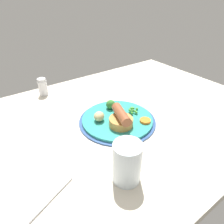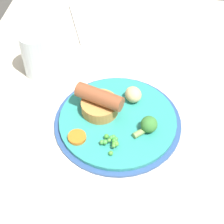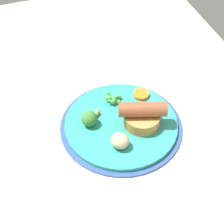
{
  "view_description": "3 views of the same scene",
  "coord_description": "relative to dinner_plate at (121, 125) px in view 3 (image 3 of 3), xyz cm",
  "views": [
    {
      "loc": [
        -39.08,
        -48.06,
        43.57
      ],
      "look_at": [
        -5.92,
        -1.63,
        7.1
      ],
      "focal_mm": 32.0,
      "sensor_mm": 36.0,
      "label": 1
    },
    {
      "loc": [
        45.41,
        4.65,
        64.14
      ],
      "look_at": [
        -4.61,
        -3.71,
        5.89
      ],
      "focal_mm": 60.0,
      "sensor_mm": 36.0,
      "label": 2
    },
    {
      "loc": [
        -54.54,
        16.86,
        65.12
      ],
      "look_at": [
        -2.9,
        -0.76,
        6.99
      ],
      "focal_mm": 60.0,
      "sensor_mm": 36.0,
      "label": 3
    }
  ],
  "objects": [
    {
      "name": "potato_chunk_0",
      "position": [
        -5.94,
        2.78,
        2.49
      ],
      "size": [
        5.16,
        5.1,
        3.32
      ],
      "primitive_type": "ellipsoid",
      "rotation": [
        0.0,
        0.0,
        2.24
      ],
      "color": "#CCB77F",
      "rests_on": "dinner_plate"
    },
    {
      "name": "dinner_plate",
      "position": [
        0.0,
        0.0,
        0.0
      ],
      "size": [
        26.73,
        26.73,
        1.4
      ],
      "color": "#2D4C84",
      "rests_on": "dining_table"
    },
    {
      "name": "pea_pile",
      "position": [
        6.79,
        -0.31,
        1.82
      ],
      "size": [
        4.52,
        3.86,
        1.8
      ],
      "color": "#4B9642",
      "rests_on": "dinner_plate"
    },
    {
      "name": "broccoli_floret_near",
      "position": [
        1.94,
        6.44,
        2.46
      ],
      "size": [
        4.71,
        4.82,
        3.44
      ],
      "rotation": [
        0.0,
        0.0,
        2.33
      ],
      "color": "#387A33",
      "rests_on": "dinner_plate"
    },
    {
      "name": "dining_table",
      "position": [
        4.19,
        2.42,
        -2.07
      ],
      "size": [
        110.0,
        80.0,
        3.0
      ],
      "primitive_type": "cube",
      "color": "beige",
      "rests_on": "ground"
    },
    {
      "name": "carrot_slice_2",
      "position": [
        6.34,
        -7.22,
        1.24
      ],
      "size": [
        4.62,
        4.62,
        0.8
      ],
      "primitive_type": "cylinder",
      "rotation": [
        0.0,
        0.0,
        1.24
      ],
      "color": "orange",
      "rests_on": "dinner_plate"
    },
    {
      "name": "sausage_pudding",
      "position": [
        -1.62,
        -4.11,
        3.33
      ],
      "size": [
        7.81,
        10.54,
        5.93
      ],
      "rotation": [
        0.0,
        0.0,
        1.27
      ],
      "color": "#BC8442",
      "rests_on": "dinner_plate"
    }
  ]
}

